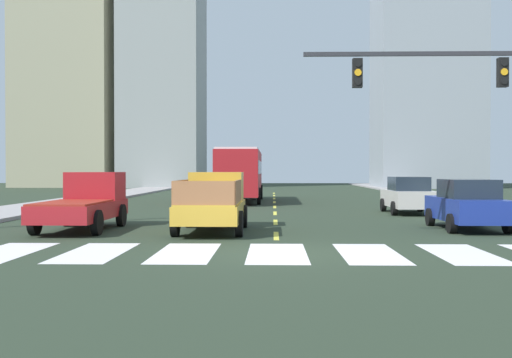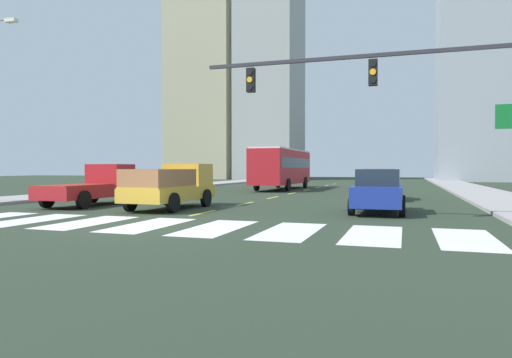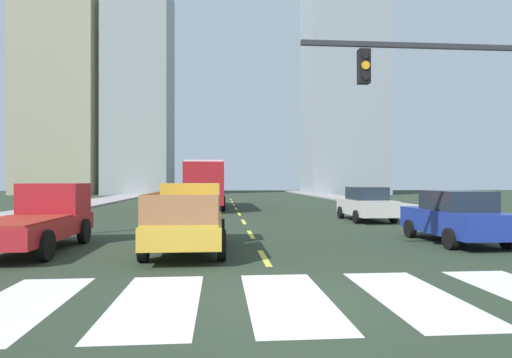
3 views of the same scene
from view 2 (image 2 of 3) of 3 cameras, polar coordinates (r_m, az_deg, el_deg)
ground_plane at (r=14.61m, az=-13.18°, el=-5.59°), size 160.00×160.00×0.00m
sidewalk_right at (r=30.85m, az=27.29°, el=-1.93°), size 3.77×110.00×0.15m
sidewalk_left at (r=36.44m, az=-15.32°, el=-1.35°), size 3.77×110.00×0.15m
crosswalk_stripe_2 at (r=17.35m, az=-26.02°, el=-4.59°), size 1.44×3.81×0.01m
crosswalk_stripe_3 at (r=15.88m, az=-20.16°, el=-5.07°), size 1.44×3.81×0.01m
crosswalk_stripe_4 at (r=14.61m, az=-13.18°, el=-5.58°), size 1.44×3.81×0.01m
crosswalk_stripe_5 at (r=13.59m, az=-5.00°, el=-6.07°), size 1.44×3.81×0.01m
crosswalk_stripe_6 at (r=12.88m, az=4.29°, el=-6.47°), size 1.44×3.81×0.01m
crosswalk_stripe_7 at (r=12.55m, az=14.38°, el=-6.72°), size 1.44×3.81×0.01m
crosswalk_stripe_8 at (r=12.61m, az=24.69°, el=-6.76°), size 1.44×3.81×0.01m
lane_dash_0 at (r=18.13m, az=-6.60°, el=-4.21°), size 0.16×2.40×0.01m
lane_dash_1 at (r=22.75m, az=-1.34°, el=-3.08°), size 0.16×2.40×0.01m
lane_dash_2 at (r=27.51m, az=2.12°, el=-2.31°), size 0.16×2.40×0.01m
lane_dash_3 at (r=32.34m, az=4.55°, el=-1.77°), size 0.16×2.40×0.01m
lane_dash_4 at (r=37.21m, az=6.35°, el=-1.37°), size 0.16×2.40×0.01m
lane_dash_5 at (r=42.11m, az=7.72°, el=-1.06°), size 0.16×2.40×0.01m
lane_dash_6 at (r=47.04m, az=8.81°, el=-0.81°), size 0.16×2.40×0.01m
lane_dash_7 at (r=51.98m, az=9.70°, el=-0.61°), size 0.16×2.40×0.01m
pickup_stakebed at (r=20.50m, az=-10.02°, el=-0.97°), size 2.18×5.20×1.96m
pickup_dark at (r=23.21m, az=-19.36°, el=-0.79°), size 2.18×5.20×1.96m
city_bus at (r=38.01m, az=3.26°, el=1.64°), size 2.72×10.80×3.32m
sedan_mid at (r=26.45m, az=15.19°, el=-0.65°), size 2.02×4.40×1.72m
sedan_near_right at (r=18.65m, az=14.98°, el=-1.46°), size 2.02×4.40×1.72m
traffic_signal_gantry at (r=15.52m, az=18.98°, el=10.54°), size 10.52×0.27×6.00m
tower_tall_centre at (r=72.00m, az=26.35°, el=16.86°), size 11.35×9.43×42.37m
block_mid_left at (r=74.44m, az=1.79°, el=11.84°), size 8.99×10.94×30.65m
block_mid_right at (r=79.30m, az=-6.53°, el=12.72°), size 11.27×7.89×34.84m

